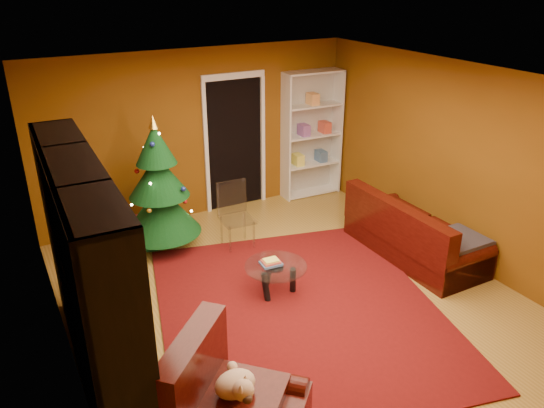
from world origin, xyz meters
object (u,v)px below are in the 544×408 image
rug (299,310)px  coffee_table (276,279)px  dog (235,384)px  gift_box_teal (152,237)px  gift_box_green (166,232)px  christmas_tree (159,186)px  acrylic_chair (237,220)px  sofa (416,227)px  gift_box_red (136,224)px  media_unit (90,279)px  white_bookshelf (312,135)px

rug → coffee_table: (-0.06, 0.46, 0.19)m
dog → rug: bearing=-1.3°
gift_box_teal → gift_box_green: gift_box_teal is taller
christmas_tree → acrylic_chair: christmas_tree is taller
gift_box_green → sofa: size_ratio=0.14×
gift_box_red → coffee_table: (1.03, -2.49, 0.09)m
gift_box_teal → gift_box_red: 0.62m
sofa → acrylic_chair: sofa is taller
gift_box_teal → gift_box_red: bearing=95.8°
gift_box_green → gift_box_red: size_ratio=1.29×
sofa → acrylic_chair: 2.45m
sofa → rug: bearing=100.4°
rug → gift_box_red: (-1.09, 2.95, 0.10)m
rug → christmas_tree: bearing=111.1°
christmas_tree → gift_box_teal: (-0.15, 0.07, -0.78)m
media_unit → christmas_tree: size_ratio=1.50×
white_bookshelf → acrylic_chair: white_bookshelf is taller
christmas_tree → sofa: size_ratio=0.96×
sofa → gift_box_red: bearing=51.0°
gift_box_teal → acrylic_chair: acrylic_chair is taller
rug → sofa: sofa is taller
gift_box_green → acrylic_chair: acrylic_chair is taller
rug → sofa: (2.07, 0.38, 0.42)m
acrylic_chair → christmas_tree: bearing=155.5°
sofa → gift_box_green: bearing=54.8°
gift_box_teal → gift_box_green: size_ratio=1.08×
rug → acrylic_chair: size_ratio=4.32×
white_bookshelf → sofa: 2.63m
sofa → coffee_table: (-2.13, 0.08, -0.23)m
white_bookshelf → sofa: (0.07, -2.55, -0.63)m
acrylic_chair → dog: bearing=-111.1°
christmas_tree → media_unit: bearing=-120.5°
coffee_table → gift_box_red: bearing=112.5°
gift_box_red → dog: (-0.34, -4.29, 0.51)m
gift_box_green → gift_box_red: gift_box_green is taller
gift_box_red → dog: size_ratio=0.55×
media_unit → acrylic_chair: media_unit is taller
gift_box_teal → dog: (-0.40, -3.68, 0.47)m
gift_box_green → acrylic_chair: 1.10m
gift_box_green → white_bookshelf: bearing=10.4°
gift_box_teal → dog: dog is taller
christmas_tree → gift_box_teal: size_ratio=6.29×
gift_box_green → coffee_table: 2.09m
sofa → acrylic_chair: size_ratio=2.36×
media_unit → sofa: media_unit is taller
media_unit → coffee_table: 2.39m
gift_box_teal → acrylic_chair: 1.25m
gift_box_green → gift_box_red: bearing=118.4°
media_unit → gift_box_teal: bearing=64.5°
dog → gift_box_teal: bearing=39.2°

